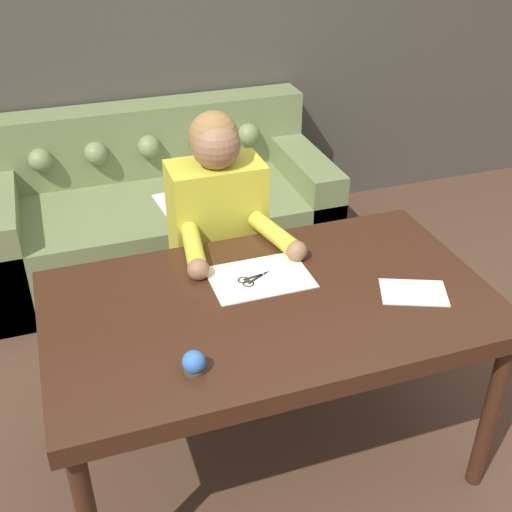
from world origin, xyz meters
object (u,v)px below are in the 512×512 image
object	(u,v)px
person	(219,250)
pin_cushion	(194,363)
scissors	(257,277)
dining_table	(270,316)
couch	(160,213)

from	to	relation	value
person	pin_cushion	world-z (taller)	person
person	scissors	world-z (taller)	person
dining_table	couch	distance (m)	1.65
person	scissors	bearing A→B (deg)	-88.39
scissors	pin_cushion	xyz separation A→B (m)	(-0.33, -0.41, 0.03)
couch	person	size ratio (longest dim) A/B	1.55
scissors	dining_table	bearing A→B (deg)	-89.22
couch	pin_cushion	distance (m)	1.95
person	pin_cushion	distance (m)	0.94
dining_table	couch	size ratio (longest dim) A/B	0.81
couch	person	world-z (taller)	person
person	couch	bearing A→B (deg)	94.48
dining_table	person	bearing A→B (deg)	91.41
dining_table	scissors	distance (m)	0.16
pin_cushion	person	bearing A→B (deg)	69.80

